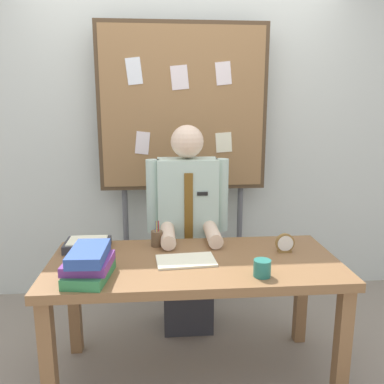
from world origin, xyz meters
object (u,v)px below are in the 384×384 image
(desk_clock, at_px, (285,244))
(coffee_mug, at_px, (262,268))
(desk, at_px, (194,275))
(open_notebook, at_px, (186,261))
(book_stack, at_px, (89,264))
(paper_tray, at_px, (88,245))
(pen_holder, at_px, (157,238))
(bulletin_board, at_px, (183,112))
(person, at_px, (188,238))

(desk_clock, bearing_deg, coffee_mug, -124.30)
(desk, height_order, open_notebook, open_notebook)
(book_stack, bearing_deg, desk, 19.58)
(book_stack, relative_size, paper_tray, 1.23)
(book_stack, relative_size, open_notebook, 1.00)
(book_stack, xyz_separation_m, open_notebook, (0.49, 0.17, -0.07))
(desk, relative_size, open_notebook, 5.01)
(book_stack, height_order, pen_holder, pen_holder)
(book_stack, bearing_deg, pen_holder, 52.60)
(book_stack, height_order, open_notebook, book_stack)
(open_notebook, bearing_deg, desk_clock, 9.57)
(book_stack, distance_m, coffee_mug, 0.86)
(paper_tray, bearing_deg, book_stack, -79.06)
(desk, xyz_separation_m, bulletin_board, (-0.00, 0.99, 0.88))
(desk_clock, bearing_deg, open_notebook, -170.43)
(desk, relative_size, coffee_mug, 18.27)
(desk, height_order, pen_holder, pen_holder)
(bulletin_board, distance_m, coffee_mug, 1.47)
(desk_clock, xyz_separation_m, paper_tray, (-1.15, 0.14, -0.02))
(open_notebook, bearing_deg, desk, 22.22)
(coffee_mug, distance_m, paper_tray, 1.05)
(bulletin_board, bearing_deg, desk, -90.00)
(desk, bearing_deg, person, 90.00)
(desk, distance_m, paper_tray, 0.67)
(bulletin_board, bearing_deg, book_stack, -114.57)
(pen_holder, bearing_deg, person, 54.90)
(desk, height_order, person, person)
(bulletin_board, relative_size, desk_clock, 19.46)
(desk, xyz_separation_m, book_stack, (-0.54, -0.19, 0.17))
(book_stack, bearing_deg, desk_clock, 14.12)
(desk, xyz_separation_m, coffee_mug, (0.32, -0.24, 0.14))
(desk, bearing_deg, open_notebook, -157.78)
(person, bearing_deg, book_stack, -126.48)
(desk, bearing_deg, coffee_mug, -36.91)
(pen_holder, distance_m, paper_tray, 0.41)
(person, xyz_separation_m, coffee_mug, (0.32, -0.78, 0.10))
(coffee_mug, relative_size, paper_tray, 0.34)
(coffee_mug, bearing_deg, bulletin_board, 104.56)
(person, relative_size, paper_tray, 5.54)
(bulletin_board, height_order, pen_holder, bulletin_board)
(desk, height_order, paper_tray, paper_tray)
(desk, distance_m, open_notebook, 0.11)
(bulletin_board, xyz_separation_m, pen_holder, (-0.21, -0.75, -0.74))
(person, distance_m, book_stack, 0.92)
(bulletin_board, xyz_separation_m, paper_tray, (-0.62, -0.77, -0.76))
(open_notebook, relative_size, coffee_mug, 3.65)
(paper_tray, bearing_deg, coffee_mug, -26.20)
(person, distance_m, pen_holder, 0.38)
(open_notebook, bearing_deg, book_stack, -160.69)
(book_stack, height_order, coffee_mug, book_stack)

